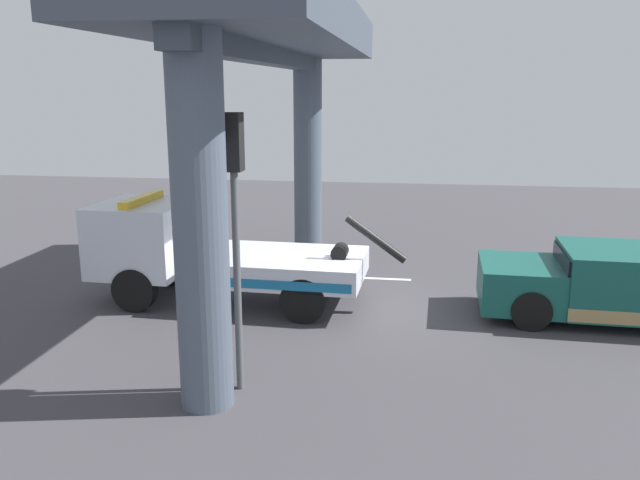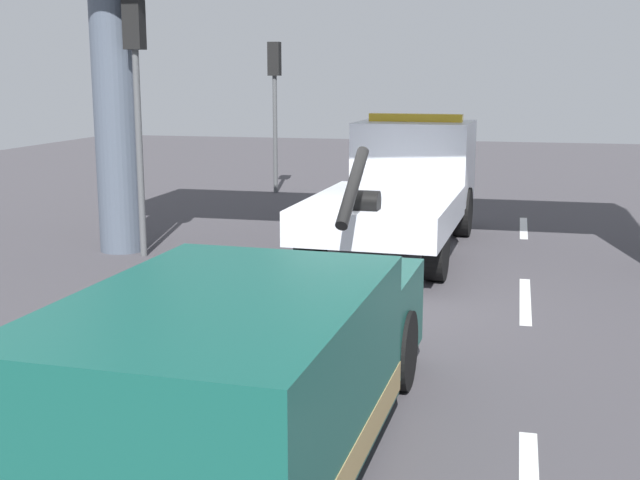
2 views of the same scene
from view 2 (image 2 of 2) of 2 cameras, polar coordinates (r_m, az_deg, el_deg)
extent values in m
cube|color=#423F44|center=(12.66, 3.24, -3.73)|extent=(60.00, 40.00, 0.10)
cube|color=silver|center=(12.47, 14.00, -4.04)|extent=(2.60, 0.16, 0.01)
cube|color=silver|center=(18.33, 13.89, 0.83)|extent=(2.60, 0.16, 0.01)
cube|color=silver|center=(14.10, 4.33, 1.87)|extent=(3.93, 2.55, 0.55)
cube|color=silver|center=(17.28, 6.56, 5.40)|extent=(2.14, 2.38, 1.65)
cube|color=black|center=(17.85, 6.91, 6.75)|extent=(0.15, 2.21, 0.66)
cube|color=#196B9E|center=(14.40, -0.38, 1.76)|extent=(3.65, 0.17, 0.20)
cylinder|color=black|center=(11.88, 2.27, 3.69)|extent=(1.42, 0.24, 1.07)
cylinder|color=black|center=(12.70, 3.11, 2.64)|extent=(0.38, 0.46, 0.36)
cube|color=yellow|center=(17.21, 6.63, 8.40)|extent=(0.32, 1.93, 0.16)
cylinder|color=black|center=(17.40, 3.00, 2.26)|extent=(1.01, 0.36, 1.00)
cylinder|color=black|center=(17.07, 9.83, 1.94)|extent=(1.01, 0.36, 1.00)
cylinder|color=black|center=(13.69, -0.61, -0.20)|extent=(1.01, 0.36, 1.00)
cylinder|color=black|center=(13.27, 8.05, -0.68)|extent=(1.01, 0.36, 1.00)
cube|color=#145147|center=(6.59, -6.77, -9.44)|extent=(3.54, 2.34, 1.35)
cube|color=#145147|center=(8.97, -0.41, -5.03)|extent=(1.81, 2.18, 0.95)
cube|color=black|center=(8.06, -2.08, -3.26)|extent=(0.14, 1.94, 0.59)
cube|color=#9E8451|center=(6.78, -6.67, -13.36)|extent=(3.56, 2.35, 0.28)
cylinder|color=black|center=(9.22, -6.44, -6.50)|extent=(0.85, 0.31, 0.84)
cylinder|color=black|center=(8.71, 5.45, -7.56)|extent=(0.85, 0.31, 0.84)
cylinder|color=black|center=(6.44, -18.25, -15.16)|extent=(0.85, 0.31, 0.84)
cylinder|color=#4C5666|center=(15.64, -13.91, 9.72)|extent=(0.84, 0.84, 5.77)
cylinder|color=#515456|center=(15.10, -12.36, 5.75)|extent=(0.12, 0.12, 3.67)
cube|color=black|center=(15.06, -12.73, 14.43)|extent=(0.28, 0.32, 0.90)
sphere|color=#360605|center=(15.23, -12.51, 15.53)|extent=(0.18, 0.18, 0.18)
sphere|color=gold|center=(15.20, -12.46, 14.41)|extent=(0.18, 0.18, 0.18)
sphere|color=black|center=(15.19, -12.41, 13.28)|extent=(0.18, 0.18, 0.18)
cylinder|color=#515456|center=(23.04, -3.12, 7.26)|extent=(0.12, 0.12, 3.22)
cube|color=black|center=(22.99, -3.17, 12.39)|extent=(0.28, 0.32, 0.90)
sphere|color=#360605|center=(23.15, -3.06, 13.13)|extent=(0.18, 0.18, 0.18)
sphere|color=#3A2D06|center=(23.15, -3.06, 12.39)|extent=(0.18, 0.18, 0.18)
sphere|color=green|center=(23.14, -3.05, 11.64)|extent=(0.18, 0.18, 0.18)
camera|label=1|loc=(19.61, -44.41, 13.21)|focal=36.39mm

